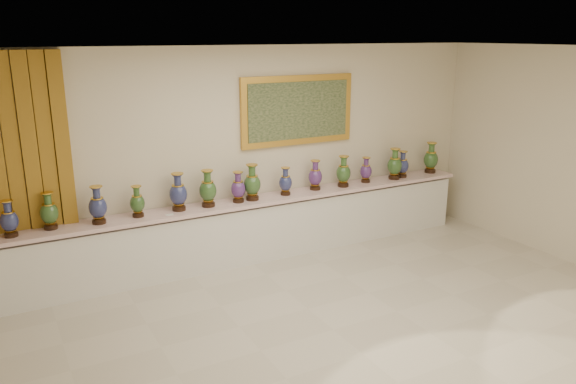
# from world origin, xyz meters

# --- Properties ---
(ground) EXTENTS (8.00, 8.00, 0.00)m
(ground) POSITION_xyz_m (0.00, 0.00, 0.00)
(ground) COLOR beige
(ground) RESTS_ON ground
(room) EXTENTS (8.00, 8.00, 8.00)m
(room) POSITION_xyz_m (-2.40, 2.44, 1.59)
(room) COLOR beige
(room) RESTS_ON ground
(counter) EXTENTS (7.28, 0.48, 0.90)m
(counter) POSITION_xyz_m (0.00, 2.27, 0.44)
(counter) COLOR white
(counter) RESTS_ON ground
(vase_1) EXTENTS (0.27, 0.27, 0.43)m
(vase_1) POSITION_xyz_m (-2.99, 2.22, 1.09)
(vase_1) COLOR #311C0D
(vase_1) RESTS_ON counter
(vase_2) EXTENTS (0.23, 0.23, 0.45)m
(vase_2) POSITION_xyz_m (-2.55, 2.28, 1.10)
(vase_2) COLOR #311C0D
(vase_2) RESTS_ON counter
(vase_3) EXTENTS (0.27, 0.27, 0.47)m
(vase_3) POSITION_xyz_m (-2.01, 2.22, 1.11)
(vase_3) COLOR #311C0D
(vase_3) RESTS_ON counter
(vase_4) EXTENTS (0.22, 0.22, 0.41)m
(vase_4) POSITION_xyz_m (-1.52, 2.25, 1.08)
(vase_4) COLOR #311C0D
(vase_4) RESTS_ON counter
(vase_5) EXTENTS (0.25, 0.25, 0.50)m
(vase_5) POSITION_xyz_m (-0.98, 2.26, 1.13)
(vase_5) COLOR #311C0D
(vase_5) RESTS_ON counter
(vase_6) EXTENTS (0.26, 0.26, 0.50)m
(vase_6) POSITION_xyz_m (-0.58, 2.24, 1.13)
(vase_6) COLOR #311C0D
(vase_6) RESTS_ON counter
(vase_7) EXTENTS (0.22, 0.22, 0.43)m
(vase_7) POSITION_xyz_m (-0.14, 2.23, 1.09)
(vase_7) COLOR #311C0D
(vase_7) RESTS_ON counter
(vase_8) EXTENTS (0.28, 0.28, 0.51)m
(vase_8) POSITION_xyz_m (0.08, 2.24, 1.13)
(vase_8) COLOR #311C0D
(vase_8) RESTS_ON counter
(vase_9) EXTENTS (0.22, 0.22, 0.41)m
(vase_9) POSITION_xyz_m (0.60, 2.24, 1.08)
(vase_9) COLOR #311C0D
(vase_9) RESTS_ON counter
(vase_10) EXTENTS (0.25, 0.25, 0.45)m
(vase_10) POSITION_xyz_m (1.13, 2.28, 1.10)
(vase_10) COLOR #311C0D
(vase_10) RESTS_ON counter
(vase_11) EXTENTS (0.26, 0.26, 0.48)m
(vase_11) POSITION_xyz_m (1.59, 2.23, 1.11)
(vase_11) COLOR #311C0D
(vase_11) RESTS_ON counter
(vase_12) EXTENTS (0.21, 0.21, 0.40)m
(vase_12) POSITION_xyz_m (2.05, 2.27, 1.08)
(vase_12) COLOR #311C0D
(vase_12) RESTS_ON counter
(vase_13) EXTENTS (0.25, 0.25, 0.50)m
(vase_13) POSITION_xyz_m (2.57, 2.22, 1.12)
(vase_13) COLOR #311C0D
(vase_13) RESTS_ON counter
(vase_14) EXTENTS (0.24, 0.24, 0.43)m
(vase_14) POSITION_xyz_m (2.76, 2.26, 1.09)
(vase_14) COLOR #311C0D
(vase_14) RESTS_ON counter
(vase_15) EXTENTS (0.26, 0.26, 0.51)m
(vase_15) POSITION_xyz_m (3.37, 2.27, 1.13)
(vase_15) COLOR #311C0D
(vase_15) RESTS_ON counter
(label_card) EXTENTS (0.10, 0.06, 0.00)m
(label_card) POSITION_xyz_m (-1.15, 2.13, 0.90)
(label_card) COLOR white
(label_card) RESTS_ON counter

